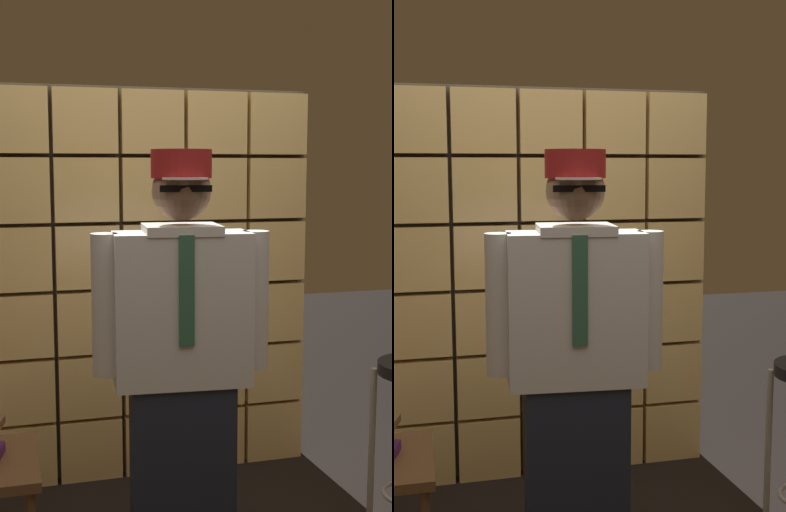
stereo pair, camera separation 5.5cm
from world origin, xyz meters
TOP-DOWN VIEW (x-y plane):
  - glass_block_wall at (0.00, 1.35)m, footprint 1.72×0.10m
  - standing_person at (-0.11, 0.30)m, footprint 0.68×0.31m

SIDE VIEW (x-z plane):
  - standing_person at x=-0.11m, z-range 0.04..1.73m
  - glass_block_wall at x=0.00m, z-range -0.02..2.04m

